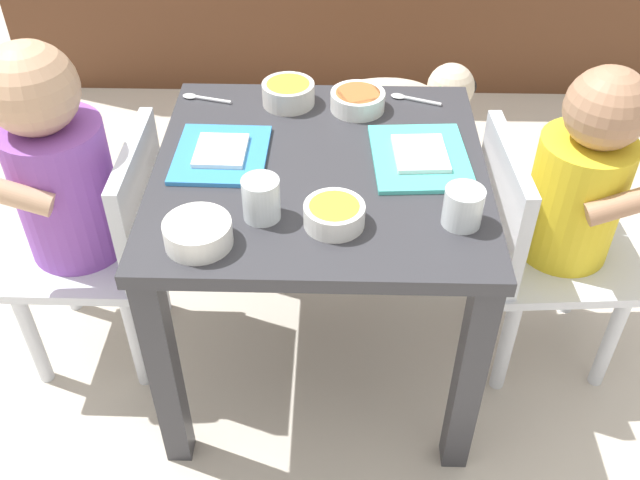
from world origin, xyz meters
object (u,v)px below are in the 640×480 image
(veggie_bowl_far, at_px, (198,232))
(seated_child_right, at_px, (570,195))
(water_cup_right, at_px, (261,201))
(water_cup_left, at_px, (463,209))
(veggie_bowl_near, at_px, (288,93))
(dog, at_px, (384,110))
(cereal_bowl_right_side, at_px, (334,214))
(spoon_by_left_tray, at_px, (411,99))
(cereal_bowl_left_side, at_px, (358,100))
(food_tray_right, at_px, (420,156))
(seated_child_left, at_px, (68,180))
(food_tray_left, at_px, (221,153))
(spoon_by_right_tray, at_px, (202,98))
(dining_table, at_px, (320,206))

(veggie_bowl_far, bearing_deg, seated_child_right, 20.56)
(water_cup_right, bearing_deg, seated_child_right, 17.36)
(water_cup_left, xyz_separation_m, veggie_bowl_near, (-0.28, 0.35, -0.00))
(dog, relative_size, veggie_bowl_near, 4.87)
(cereal_bowl_right_side, bearing_deg, spoon_by_left_tray, 69.42)
(dog, relative_size, cereal_bowl_right_side, 5.17)
(cereal_bowl_right_side, height_order, spoon_by_left_tray, cereal_bowl_right_side)
(cereal_bowl_right_side, distance_m, spoon_by_left_tray, 0.40)
(dog, relative_size, water_cup_right, 7.08)
(water_cup_left, distance_m, cereal_bowl_left_side, 0.37)
(water_cup_right, distance_m, veggie_bowl_near, 0.34)
(food_tray_right, bearing_deg, veggie_bowl_near, 142.21)
(food_tray_right, xyz_separation_m, veggie_bowl_far, (-0.34, -0.23, 0.01))
(veggie_bowl_far, height_order, veggie_bowl_near, veggie_bowl_near)
(seated_child_left, xyz_separation_m, food_tray_left, (0.27, 0.01, 0.05))
(veggie_bowl_far, height_order, spoon_by_right_tray, veggie_bowl_far)
(seated_child_right, height_order, water_cup_left, seated_child_right)
(veggie_bowl_far, bearing_deg, water_cup_left, 8.46)
(food_tray_right, bearing_deg, cereal_bowl_right_side, -129.06)
(cereal_bowl_left_side, bearing_deg, spoon_by_right_tray, 174.49)
(water_cup_right, bearing_deg, seated_child_left, 157.15)
(water_cup_right, bearing_deg, food_tray_right, 32.42)
(dog, relative_size, cereal_bowl_left_side, 4.73)
(dining_table, relative_size, food_tray_left, 3.08)
(water_cup_left, bearing_deg, spoon_by_right_tray, 141.20)
(dining_table, xyz_separation_m, food_tray_right, (0.17, 0.02, 0.09))
(water_cup_right, relative_size, cereal_bowl_right_side, 0.73)
(food_tray_left, height_order, spoon_by_left_tray, food_tray_left)
(food_tray_right, height_order, water_cup_right, water_cup_right)
(dog, bearing_deg, water_cup_left, -85.05)
(dog, relative_size, water_cup_left, 7.86)
(dining_table, bearing_deg, veggie_bowl_near, 107.55)
(seated_child_right, xyz_separation_m, food_tray_left, (-0.61, -0.00, 0.08))
(dog, bearing_deg, cereal_bowl_right_side, -98.86)
(dog, distance_m, food_tray_left, 0.74)
(dining_table, distance_m, food_tray_left, 0.19)
(food_tray_left, height_order, veggie_bowl_near, veggie_bowl_near)
(dining_table, distance_m, cereal_bowl_right_side, 0.19)
(seated_child_right, relative_size, spoon_by_right_tray, 6.44)
(spoon_by_right_tray, bearing_deg, food_tray_right, -25.65)
(veggie_bowl_near, bearing_deg, water_cup_left, -51.13)
(veggie_bowl_far, bearing_deg, food_tray_right, 33.61)
(dog, xyz_separation_m, spoon_by_left_tray, (0.02, -0.42, 0.27))
(dining_table, height_order, veggie_bowl_near, veggie_bowl_near)
(food_tray_left, relative_size, water_cup_right, 2.68)
(dining_table, height_order, cereal_bowl_left_side, cereal_bowl_left_side)
(dog, height_order, food_tray_left, food_tray_left)
(food_tray_right, xyz_separation_m, cereal_bowl_left_side, (-0.10, 0.16, 0.01))
(food_tray_left, xyz_separation_m, veggie_bowl_far, (-0.00, -0.23, 0.01))
(dog, height_order, water_cup_left, water_cup_left)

